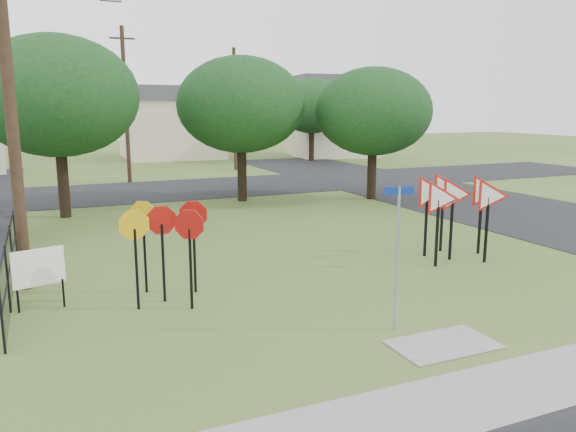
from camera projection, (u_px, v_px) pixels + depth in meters
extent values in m
plane|color=#405A21|center=(375.00, 305.00, 12.80)|extent=(140.00, 140.00, 0.00)
cube|color=gray|center=(516.00, 387.00, 9.02)|extent=(30.00, 1.60, 0.02)
cube|color=black|center=(477.00, 202.00, 26.52)|extent=(8.00, 50.00, 0.02)
cube|color=black|center=(178.00, 189.00, 30.78)|extent=(60.00, 8.00, 0.02)
cube|color=gray|center=(443.00, 344.00, 10.64)|extent=(2.00, 1.20, 0.02)
cylinder|color=#94979D|center=(397.00, 260.00, 11.08)|extent=(0.06, 0.06, 2.93)
cube|color=navy|center=(399.00, 191.00, 10.82)|extent=(0.60, 0.14, 0.16)
cube|color=black|center=(163.00, 263.00, 12.87)|extent=(0.06, 0.06, 1.83)
cube|color=black|center=(195.00, 256.00, 13.52)|extent=(0.06, 0.06, 1.83)
cube|color=black|center=(191.00, 269.00, 12.39)|extent=(0.06, 0.06, 1.83)
cube|color=black|center=(137.00, 269.00, 12.37)|extent=(0.06, 0.06, 1.83)
cube|color=black|center=(145.00, 256.00, 13.50)|extent=(0.06, 0.06, 1.83)
cube|color=black|center=(437.00, 234.00, 15.71)|extent=(0.06, 0.06, 1.91)
cube|color=black|center=(451.00, 228.00, 16.42)|extent=(0.06, 0.06, 1.91)
cube|color=black|center=(486.00, 230.00, 16.14)|extent=(0.06, 0.06, 1.91)
cube|color=black|center=(426.00, 225.00, 16.82)|extent=(0.06, 0.06, 1.91)
cube|color=black|center=(442.00, 221.00, 17.44)|extent=(0.06, 0.06, 1.91)
cube|color=black|center=(480.00, 223.00, 17.11)|extent=(0.06, 0.06, 1.91)
cube|color=black|center=(18.00, 298.00, 12.25)|extent=(0.05, 0.05, 0.65)
cube|color=black|center=(63.00, 293.00, 12.62)|extent=(0.05, 0.05, 0.65)
cube|color=white|center=(39.00, 267.00, 12.31)|extent=(1.08, 0.33, 0.84)
cylinder|color=#3C2A1C|center=(8.00, 82.00, 13.02)|extent=(0.28, 0.28, 10.00)
cylinder|color=#3C2A1C|center=(126.00, 106.00, 32.73)|extent=(0.24, 0.24, 9.00)
cube|color=#3C2A1C|center=(122.00, 38.00, 32.01)|extent=(1.40, 0.10, 0.10)
cylinder|color=#3C2A1C|center=(235.00, 110.00, 39.53)|extent=(0.24, 0.24, 8.50)
cube|color=#3C2A1C|center=(234.00, 58.00, 38.85)|extent=(1.40, 0.10, 0.10)
cylinder|color=black|center=(1.00, 315.00, 10.11)|extent=(0.05, 0.05, 1.50)
cylinder|color=black|center=(8.00, 280.00, 12.18)|extent=(0.05, 0.05, 1.50)
cylinder|color=black|center=(12.00, 255.00, 14.25)|extent=(0.05, 0.05, 1.50)
cylinder|color=black|center=(15.00, 236.00, 16.32)|extent=(0.05, 0.05, 1.50)
cylinder|color=black|center=(18.00, 222.00, 18.38)|extent=(0.05, 0.05, 1.50)
cylinder|color=black|center=(20.00, 210.00, 20.45)|extent=(0.05, 0.05, 1.50)
cube|color=black|center=(11.00, 219.00, 15.15)|extent=(0.03, 11.50, 0.03)
cube|color=black|center=(14.00, 245.00, 15.28)|extent=(0.03, 11.50, 0.03)
cube|color=black|center=(14.00, 245.00, 15.28)|extent=(0.01, 11.50, 1.50)
cube|color=beige|center=(171.00, 129.00, 49.86)|extent=(8.00, 8.00, 5.00)
cube|color=#4A4A4F|center=(170.00, 94.00, 49.27)|extent=(8.40, 8.40, 1.20)
cube|color=beige|center=(332.00, 123.00, 51.69)|extent=(7.91, 7.91, 6.00)
cube|color=#4A4A4F|center=(332.00, 83.00, 51.00)|extent=(8.30, 8.30, 1.20)
cylinder|color=black|center=(64.00, 185.00, 22.77)|extent=(0.44, 0.44, 2.62)
ellipsoid|color=#143316|center=(57.00, 96.00, 22.10)|extent=(6.40, 6.40, 4.80)
cylinder|color=black|center=(242.00, 175.00, 26.84)|extent=(0.44, 0.44, 2.45)
ellipsoid|color=#143316|center=(241.00, 105.00, 26.21)|extent=(6.00, 6.00, 4.50)
cylinder|color=black|center=(372.00, 176.00, 27.42)|extent=(0.44, 0.44, 2.27)
ellipsoid|color=#143316|center=(373.00, 111.00, 26.83)|extent=(5.60, 5.60, 4.20)
cylinder|color=black|center=(311.00, 146.00, 46.85)|extent=(0.44, 0.44, 2.45)
ellipsoid|color=#143316|center=(312.00, 106.00, 46.22)|extent=(6.00, 6.00, 4.50)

